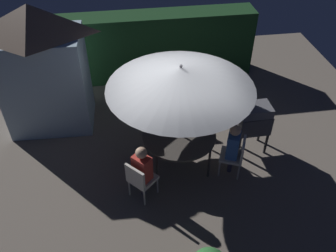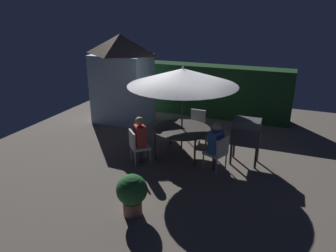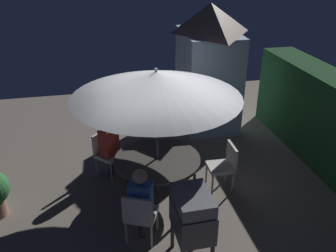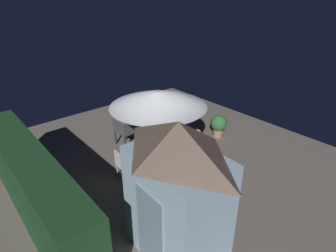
# 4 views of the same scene
# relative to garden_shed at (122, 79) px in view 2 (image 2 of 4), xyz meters

# --- Properties ---
(ground_plane) EXTENTS (11.00, 11.00, 0.00)m
(ground_plane) POSITION_rel_garden_shed_xyz_m (2.73, -1.65, -1.54)
(ground_plane) COLOR #6B6056
(hedge_backdrop) EXTENTS (5.57, 0.79, 1.87)m
(hedge_backdrop) POSITION_rel_garden_shed_xyz_m (2.73, 1.85, -0.60)
(hedge_backdrop) COLOR #193D1E
(hedge_backdrop) RESTS_ON ground
(garden_shed) EXTENTS (2.04, 1.43, 3.02)m
(garden_shed) POSITION_rel_garden_shed_xyz_m (0.00, 0.00, 0.00)
(garden_shed) COLOR #9EBCD1
(garden_shed) RESTS_ON ground
(patio_table) EXTENTS (1.54, 1.54, 0.78)m
(patio_table) POSITION_rel_garden_shed_xyz_m (2.81, -1.81, -0.80)
(patio_table) COLOR #47423D
(patio_table) RESTS_ON ground
(patio_umbrella) EXTENTS (2.82, 2.82, 2.45)m
(patio_umbrella) POSITION_rel_garden_shed_xyz_m (2.81, -1.81, 0.64)
(patio_umbrella) COLOR #4C4C51
(patio_umbrella) RESTS_ON ground
(bbq_grill) EXTENTS (0.71, 0.51, 1.20)m
(bbq_grill) POSITION_rel_garden_shed_xyz_m (4.47, -1.63, -0.69)
(bbq_grill) COLOR #47474C
(bbq_grill) RESTS_ON ground
(chair_near_shed) EXTENTS (0.65, 0.65, 0.90)m
(chair_near_shed) POSITION_rel_garden_shed_xyz_m (1.90, -2.68, -1.02)
(chair_near_shed) COLOR silver
(chair_near_shed) RESTS_ON ground
(chair_far_side) EXTENTS (0.61, 0.61, 0.90)m
(chair_far_side) POSITION_rel_garden_shed_xyz_m (3.92, -2.30, -1.02)
(chair_far_side) COLOR silver
(chair_far_side) RESTS_ON ground
(chair_toward_hedge) EXTENTS (0.47, 0.48, 0.90)m
(chair_toward_hedge) POSITION_rel_garden_shed_xyz_m (2.85, -0.54, -1.02)
(chair_toward_hedge) COLOR silver
(chair_toward_hedge) RESTS_ON ground
(potted_plant_by_shed) EXTENTS (0.61, 0.61, 0.85)m
(potted_plant_by_shed) POSITION_rel_garden_shed_xyz_m (2.79, -4.65, -1.05)
(potted_plant_by_shed) COLOR #936651
(potted_plant_by_shed) RESTS_ON ground
(person_in_red) EXTENTS (0.41, 0.41, 1.26)m
(person_in_red) POSITION_rel_garden_shed_xyz_m (1.96, -2.62, -0.75)
(person_in_red) COLOR #CC3D33
(person_in_red) RESTS_ON ground
(person_in_blue) EXTENTS (0.36, 0.41, 1.26)m
(person_in_blue) POSITION_rel_garden_shed_xyz_m (3.84, -2.26, -0.75)
(person_in_blue) COLOR #3866B2
(person_in_blue) RESTS_ON ground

